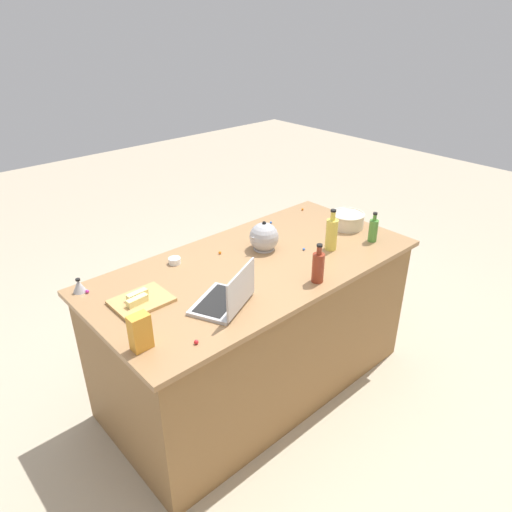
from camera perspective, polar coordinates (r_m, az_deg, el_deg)
The scene contains 22 objects.
ground_plane at distance 3.26m, azimuth 0.00°, elevation -14.94°, with size 12.00×12.00×0.00m, color #B7A88E.
island_counter at distance 2.97m, azimuth 0.00°, elevation -8.53°, with size 1.95×0.96×0.90m.
laptop at distance 2.33m, azimuth -3.52°, elevation -5.11°, with size 0.37×0.34×0.22m.
mixing_bowl_large at distance 3.24m, azimuth 11.02°, elevation 4.36°, with size 0.23×0.23×0.10m.
bottle_soy at distance 2.54m, azimuth 7.55°, elevation -1.30°, with size 0.07×0.07×0.22m.
bottle_oil at distance 2.89m, azimuth 9.16°, elevation 2.71°, with size 0.07×0.07×0.26m.
bottle_olive at distance 3.06m, azimuth 14.05°, elevation 3.11°, with size 0.06×0.06×0.19m.
kettle at distance 2.86m, azimuth 0.97°, elevation 2.28°, with size 0.21×0.18×0.20m.
cutting_board at distance 2.45m, azimuth -13.76°, elevation -5.32°, with size 0.28×0.22×0.02m, color tan.
butter_stick_left at distance 2.45m, azimuth -14.22°, elevation -4.62°, with size 0.11×0.04×0.04m, color #F4E58C.
butter_stick_right at distance 2.40m, azimuth -14.23°, elevation -5.27°, with size 0.11×0.04×0.04m, color #F4E58C.
ramekin_small at distance 3.09m, azimuth 0.58°, elevation 3.08°, with size 0.08×0.08×0.04m, color beige.
ramekin_medium at distance 2.77m, azimuth -9.86°, elevation -0.57°, with size 0.07×0.07×0.04m, color white.
kitchen_timer at distance 2.62m, azimuth -20.70°, elevation -3.39°, with size 0.07×0.07×0.08m.
candy_bag at distance 2.10m, azimuth -13.88°, elevation -8.95°, with size 0.09×0.06×0.17m, color gold.
candy_0 at distance 2.12m, azimuth -7.27°, elevation -10.32°, with size 0.02×0.02×0.02m, color red.
candy_1 at distance 3.48m, azimuth 5.67°, elevation 5.67°, with size 0.02×0.02×0.02m, color orange.
candy_2 at distance 2.60m, azimuth -19.81°, elevation -4.07°, with size 0.02×0.02×0.02m, color #CC3399.
candy_3 at distance 2.84m, azimuth -4.41°, elevation 0.42°, with size 0.02×0.02×0.02m, color orange.
candy_4 at distance 3.25m, azimuth 1.81°, elevation 4.08°, with size 0.02×0.02×0.02m, color blue.
candy_5 at distance 3.11m, azimuth 9.38°, elevation 2.56°, with size 0.02×0.02×0.02m, color red.
candy_6 at distance 2.89m, azimuth 5.84°, elevation 0.83°, with size 0.02×0.02×0.02m, color blue.
Camera 1 is at (1.61, 1.78, 2.21)m, focal length 32.94 mm.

